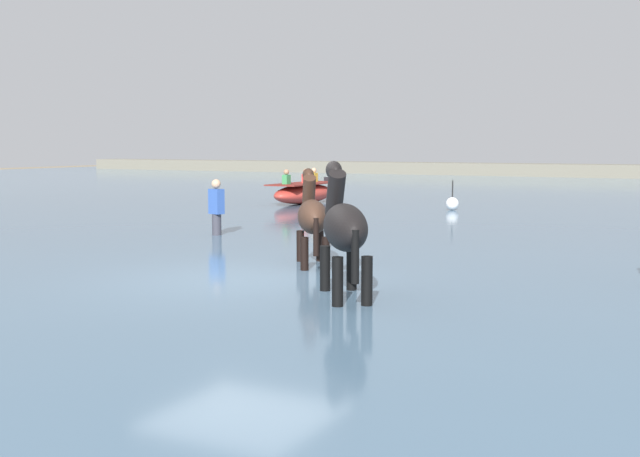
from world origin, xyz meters
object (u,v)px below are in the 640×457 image
at_px(horse_lead_dark_bay, 312,219).
at_px(channel_buoy, 452,203).
at_px(boat_mid_outer, 304,193).
at_px(person_spectator_far, 217,214).
at_px(horse_trailing_black, 344,231).

relative_size(horse_lead_dark_bay, channel_buoy, 2.22).
xyz_separation_m(boat_mid_outer, channel_buoy, (5.25, -0.30, -0.15)).
height_order(boat_mid_outer, channel_buoy, boat_mid_outer).
bearing_deg(person_spectator_far, boat_mid_outer, 107.47).
xyz_separation_m(horse_lead_dark_bay, channel_buoy, (-1.48, 11.62, -0.55)).
height_order(horse_trailing_black, boat_mid_outer, horse_trailing_black).
height_order(horse_lead_dark_bay, boat_mid_outer, horse_lead_dark_bay).
relative_size(horse_lead_dark_bay, boat_mid_outer, 0.58).
bearing_deg(person_spectator_far, channel_buoy, 74.87).
height_order(person_spectator_far, channel_buoy, person_spectator_far).
relative_size(horse_lead_dark_bay, person_spectator_far, 1.21).
bearing_deg(person_spectator_far, horse_lead_dark_bay, -35.99).
bearing_deg(horse_lead_dark_bay, boat_mid_outer, 119.46).
bearing_deg(channel_buoy, horse_lead_dark_bay, -82.74).
bearing_deg(boat_mid_outer, horse_trailing_black, -59.31).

